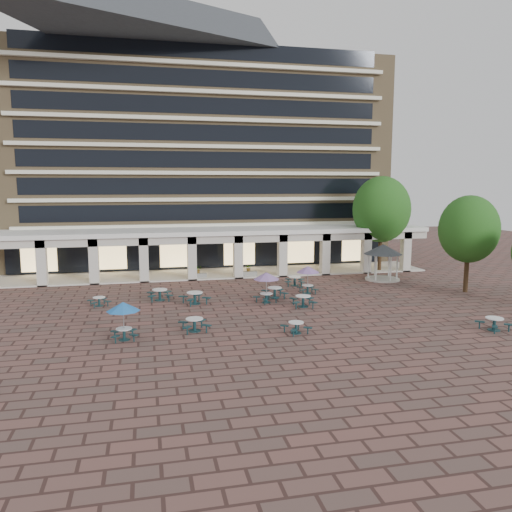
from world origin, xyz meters
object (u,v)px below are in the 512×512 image
Objects in this scene: gazebo at (383,253)px; planter_left at (198,274)px; planter_right at (249,272)px; picnic_table_2 at (296,326)px; picnic_table_3 at (494,323)px.

gazebo is 2.31× the size of planter_left.
picnic_table_2 is at bearing -92.94° from planter_right.
picnic_table_3 is at bearing -52.57° from planter_left.
planter_right is at bearing 71.35° from picnic_table_2.
planter_left is at bearing 180.00° from planter_right.
gazebo reaches higher than picnic_table_3.
picnic_table_2 is 18.58m from planter_left.
planter_left is 1.00× the size of planter_right.
planter_left is (-3.80, 18.19, 0.06)m from picnic_table_2.
planter_right reaches higher than picnic_table_2.
planter_left reaches higher than picnic_table_3.
gazebo is at bearing -14.53° from planter_left.
planter_left is at bearing 118.05° from picnic_table_3.
planter_left is (-15.43, 20.17, 0.00)m from picnic_table_3.
planter_left is 4.73m from planter_right.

